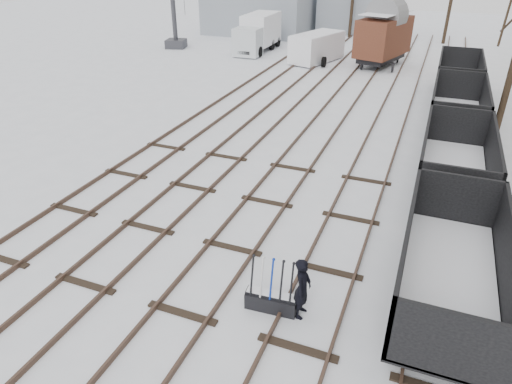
% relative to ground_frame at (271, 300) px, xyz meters
% --- Properties ---
extents(ground, '(120.00, 120.00, 0.00)m').
position_rel_ground_frame_xyz_m(ground, '(-1.99, 2.00, -0.28)').
color(ground, white).
rests_on(ground, ground).
extents(tracks, '(13.90, 52.00, 0.16)m').
position_rel_ground_frame_xyz_m(tracks, '(-1.99, 15.67, -0.21)').
color(tracks, black).
rests_on(tracks, ground).
extents(shed_left, '(10.00, 8.00, 4.10)m').
position_rel_ground_frame_xyz_m(shed_left, '(-14.99, 38.00, 1.76)').
color(shed_left, '#8B939C').
rests_on(shed_left, ground).
extents(shed_right, '(7.00, 6.00, 4.50)m').
position_rel_ground_frame_xyz_m(shed_right, '(-5.99, 42.00, 1.96)').
color(shed_right, '#8B939C').
rests_on(shed_right, ground).
extents(ground_frame, '(1.32, 0.50, 1.49)m').
position_rel_ground_frame_xyz_m(ground_frame, '(0.00, 0.00, 0.00)').
color(ground_frame, black).
rests_on(ground_frame, ground).
extents(worker, '(0.40, 0.60, 1.65)m').
position_rel_ground_frame_xyz_m(worker, '(0.75, 0.10, 0.54)').
color(worker, black).
rests_on(worker, ground).
extents(freight_wagon_a, '(2.38, 5.95, 2.43)m').
position_rel_ground_frame_xyz_m(freight_wagon_a, '(4.01, 1.58, 0.64)').
color(freight_wagon_a, black).
rests_on(freight_wagon_a, ground).
extents(freight_wagon_b, '(2.38, 5.95, 2.43)m').
position_rel_ground_frame_xyz_m(freight_wagon_b, '(4.01, 7.98, 0.64)').
color(freight_wagon_b, black).
rests_on(freight_wagon_b, ground).
extents(freight_wagon_c, '(2.38, 5.95, 2.43)m').
position_rel_ground_frame_xyz_m(freight_wagon_c, '(4.01, 14.38, 0.64)').
color(freight_wagon_c, black).
rests_on(freight_wagon_c, ground).
extents(freight_wagon_d, '(2.38, 5.95, 2.43)m').
position_rel_ground_frame_xyz_m(freight_wagon_d, '(4.01, 20.78, 0.64)').
color(freight_wagon_d, black).
rests_on(freight_wagon_d, ground).
extents(box_van_wagon, '(3.91, 5.51, 3.80)m').
position_rel_ground_frame_xyz_m(box_van_wagon, '(-1.29, 27.33, 1.93)').
color(box_van_wagon, black).
rests_on(box_van_wagon, ground).
extents(lorry, '(2.19, 6.53, 2.95)m').
position_rel_ground_frame_xyz_m(lorry, '(-11.77, 28.93, 1.23)').
color(lorry, black).
rests_on(lorry, ground).
extents(panel_van, '(3.47, 5.25, 2.13)m').
position_rel_ground_frame_xyz_m(panel_van, '(-6.13, 26.97, 0.83)').
color(panel_van, white).
rests_on(panel_van, ground).
extents(crane, '(1.94, 4.80, 8.05)m').
position_rel_ground_frame_xyz_m(crane, '(-18.99, 27.82, 1.83)').
color(crane, '#333339').
rests_on(crane, ground).
extents(tree_far_left, '(0.30, 0.30, 6.70)m').
position_rel_ground_frame_xyz_m(tree_far_left, '(-5.88, 38.44, 3.07)').
color(tree_far_left, black).
rests_on(tree_far_left, ground).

